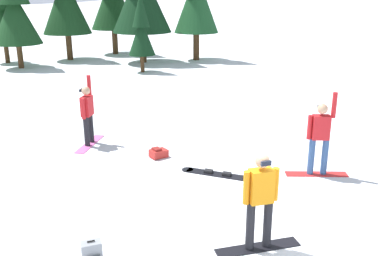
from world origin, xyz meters
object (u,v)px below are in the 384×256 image
loose_snowboard_near_left (217,174)px  pine_tree_leaning (141,29)px  snowboarder_midground (320,137)px  backpack_red (158,153)px  snowboarder_foreground (260,200)px  pine_tree_young (1,12)px  pine_tree_twin (14,7)px  backpack_grey (92,255)px  snowboarder_background (87,113)px

loose_snowboard_near_left → pine_tree_leaning: pine_tree_leaning is taller
snowboarder_midground → backpack_red: size_ratio=3.73×
snowboarder_foreground → loose_snowboard_near_left: snowboarder_foreground is taller
snowboarder_foreground → pine_tree_leaning: 17.08m
pine_tree_young → backpack_red: bearing=-79.9°
backpack_red → pine_tree_twin: (-2.59, 15.95, 3.21)m
loose_snowboard_near_left → backpack_grey: size_ratio=3.20×
pine_tree_young → backpack_grey: bearing=-88.3°
snowboarder_foreground → backpack_red: size_ratio=3.21×
pine_tree_leaning → snowboarder_midground: bearing=-90.8°
snowboarder_midground → snowboarder_foreground: bearing=-144.6°
snowboarder_midground → pine_tree_young: pine_tree_young is taller
snowboarder_foreground → pine_tree_leaning: (3.17, 16.73, 1.33)m
snowboarder_midground → backpack_red: bearing=140.3°
backpack_red → pine_tree_young: 18.64m
snowboarder_background → backpack_red: snowboarder_background is taller
snowboarder_background → backpack_grey: bearing=-100.5°
snowboarder_foreground → pine_tree_twin: 20.98m
snowboarder_midground → pine_tree_twin: pine_tree_twin is taller
pine_tree_leaning → backpack_red: bearing=-105.5°
loose_snowboard_near_left → pine_tree_leaning: (2.40, 13.67, 2.25)m
snowboarder_foreground → backpack_grey: 2.90m
snowboarder_background → pine_tree_leaning: (4.83, 10.26, 1.34)m
loose_snowboard_near_left → snowboarder_background: bearing=125.4°
snowboarder_background → pine_tree_twin: bearing=94.4°
backpack_grey → backpack_red: 4.82m
snowboarder_foreground → snowboarder_background: bearing=104.4°
snowboarder_midground → loose_snowboard_near_left: 2.59m
snowboarder_background → pine_tree_leaning: pine_tree_leaning is taller
pine_tree_twin → pine_tree_young: (-0.65, 2.19, -0.37)m
snowboarder_midground → pine_tree_young: size_ratio=0.38×
loose_snowboard_near_left → snowboarder_midground: bearing=-23.3°
snowboarder_midground → pine_tree_leaning: pine_tree_leaning is taller
snowboarder_midground → snowboarder_background: (-4.63, 4.36, -0.04)m
loose_snowboard_near_left → snowboarder_foreground: bearing=-104.0°
loose_snowboard_near_left → backpack_grey: bearing=-145.3°
loose_snowboard_near_left → backpack_red: backpack_red is taller
snowboarder_foreground → pine_tree_twin: pine_tree_twin is taller
pine_tree_leaning → pine_tree_twin: bearing=146.4°
snowboarder_background → pine_tree_leaning: size_ratio=0.47×
backpack_grey → pine_tree_leaning: pine_tree_leaning is taller
snowboarder_foreground → backpack_red: 4.79m
snowboarder_foreground → pine_tree_young: (-3.40, 22.85, 2.02)m
loose_snowboard_near_left → pine_tree_young: size_ratio=0.28×
pine_tree_young → pine_tree_leaning: (6.57, -6.12, -0.69)m
backpack_red → snowboarder_background: bearing=130.4°
pine_tree_twin → loose_snowboard_near_left: bearing=-78.7°
pine_tree_twin → pine_tree_young: 2.31m
backpack_grey → snowboarder_foreground: bearing=-13.2°
loose_snowboard_near_left → backpack_grey: (-3.50, -2.42, 0.19)m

